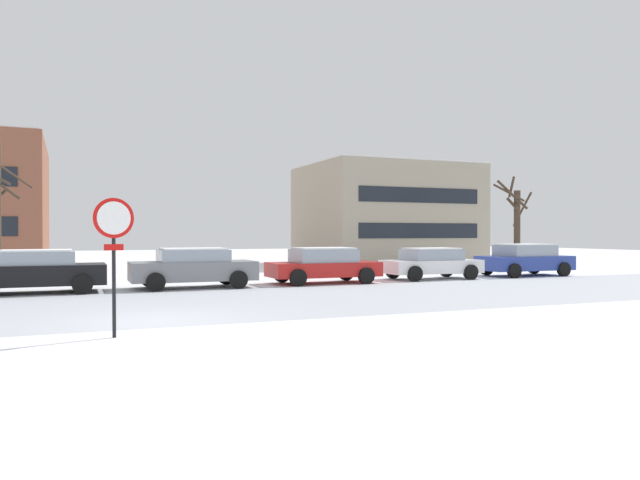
% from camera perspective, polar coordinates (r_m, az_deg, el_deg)
% --- Properties ---
extents(ground_plane, '(120.00, 120.00, 0.00)m').
position_cam_1_polar(ground_plane, '(14.05, -15.34, -7.40)').
color(ground_plane, white).
extents(road_surface, '(80.00, 8.27, 0.00)m').
position_cam_1_polar(road_surface, '(17.14, -16.68, -5.95)').
color(road_surface, '#B7BCC4').
rests_on(road_surface, ground).
extents(stop_sign, '(0.75, 0.19, 2.63)m').
position_cam_1_polar(stop_sign, '(12.05, -18.80, 0.05)').
color(stop_sign, black).
rests_on(stop_sign, ground).
extents(parked_car_black, '(4.30, 2.18, 1.43)m').
position_cam_1_polar(parked_car_black, '(21.90, -25.09, -2.63)').
color(parked_car_black, black).
rests_on(parked_car_black, ground).
extents(parked_car_gray, '(4.40, 2.15, 1.43)m').
position_cam_1_polar(parked_car_gray, '(22.27, -11.83, -2.52)').
color(parked_car_gray, slate).
rests_on(parked_car_gray, ground).
extents(parked_car_red, '(4.33, 2.14, 1.40)m').
position_cam_1_polar(parked_car_red, '(23.80, 0.33, -2.36)').
color(parked_car_red, red).
rests_on(parked_car_red, ground).
extents(parked_car_white, '(4.20, 2.07, 1.34)m').
position_cam_1_polar(parked_car_white, '(26.39, 10.42, -2.13)').
color(parked_car_white, white).
rests_on(parked_car_white, ground).
extents(parked_car_blue, '(4.32, 2.20, 1.47)m').
position_cam_1_polar(parked_car_blue, '(29.55, 18.67, -1.75)').
color(parked_car_blue, '#283D93').
rests_on(parked_car_blue, ground).
extents(tree_far_left, '(1.93, 1.90, 5.06)m').
position_cam_1_polar(tree_far_left, '(34.16, 17.96, 1.51)').
color(tree_far_left, '#423326').
rests_on(tree_far_left, ground).
extents(building_far_right, '(10.25, 8.55, 6.46)m').
position_cam_1_polar(building_far_right, '(40.33, 6.19, 2.42)').
color(building_far_right, '#9E937F').
rests_on(building_far_right, ground).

